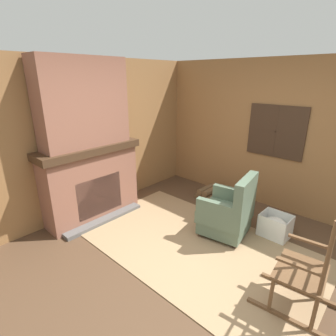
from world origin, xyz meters
name	(u,v)px	position (x,y,z in m)	size (l,w,h in m)	color
ground_plane	(195,276)	(0.00, 0.00, 0.00)	(14.00, 14.00, 0.00)	#4C3523
wood_panel_wall_left	(79,140)	(-2.35, 0.00, 1.24)	(0.06, 5.24, 2.49)	olive
wood_panel_wall_back	(285,138)	(0.00, 2.35, 1.25)	(5.24, 0.09, 2.49)	olive
fireplace_hearth	(92,182)	(-2.09, 0.00, 0.60)	(0.65, 1.60, 1.20)	brown
chimney_breast	(83,103)	(-2.10, 0.00, 1.83)	(0.39, 1.32, 1.27)	brown
area_rug	(195,245)	(-0.37, 0.47, 0.01)	(3.20, 1.89, 0.01)	#997A56
armchair	(228,213)	(-0.18, 1.00, 0.35)	(0.75, 0.75, 0.94)	#516651
rocking_chair	(305,275)	(1.02, 0.35, 0.41)	(0.85, 0.57, 1.16)	brown
firewood_stack	(208,193)	(-1.07, 1.82, 0.10)	(0.38, 0.42, 0.22)	brown
laundry_basket	(275,226)	(0.34, 1.43, 0.17)	(0.41, 0.35, 0.34)	white
oil_lamp_vase	(74,142)	(-2.14, -0.19, 1.28)	(0.09, 0.09, 0.23)	#47708E
storage_case	(103,138)	(-2.14, 0.31, 1.26)	(0.14, 0.21, 0.12)	black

